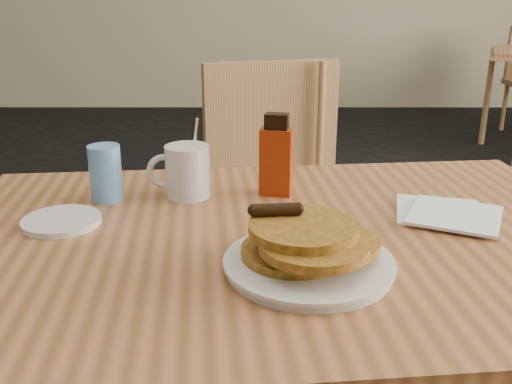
# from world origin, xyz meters

# --- Properties ---
(main_table) EXTENTS (1.36, 0.99, 0.75)m
(main_table) POSITION_xyz_m (0.04, 0.06, 0.71)
(main_table) COLOR #AD683D
(main_table) RESTS_ON floor
(chair_main_far) EXTENTS (0.54, 0.55, 0.96)m
(chair_main_far) POSITION_xyz_m (0.03, 0.78, 0.57)
(chair_main_far) COLOR tan
(chair_main_far) RESTS_ON floor
(pancake_plate) EXTENTS (0.27, 0.27, 0.10)m
(pancake_plate) POSITION_xyz_m (0.07, -0.08, 0.78)
(pancake_plate) COLOR silver
(pancake_plate) RESTS_ON main_table
(coffee_mug) EXTENTS (0.13, 0.09, 0.17)m
(coffee_mug) POSITION_xyz_m (-0.16, 0.26, 0.81)
(coffee_mug) COLOR silver
(coffee_mug) RESTS_ON main_table
(syrup_bottle) EXTENTS (0.07, 0.05, 0.18)m
(syrup_bottle) POSITION_xyz_m (0.03, 0.27, 0.83)
(syrup_bottle) COLOR maroon
(syrup_bottle) RESTS_ON main_table
(napkin_stack) EXTENTS (0.23, 0.24, 0.01)m
(napkin_stack) POSITION_xyz_m (0.36, 0.14, 0.76)
(napkin_stack) COLOR white
(napkin_stack) RESTS_ON main_table
(blue_tumbler) EXTENTS (0.07, 0.07, 0.12)m
(blue_tumbler) POSITION_xyz_m (-0.33, 0.24, 0.81)
(blue_tumbler) COLOR #5B99D5
(blue_tumbler) RESTS_ON main_table
(side_saucer) EXTENTS (0.17, 0.17, 0.01)m
(side_saucer) POSITION_xyz_m (-0.38, 0.11, 0.76)
(side_saucer) COLOR silver
(side_saucer) RESTS_ON main_table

